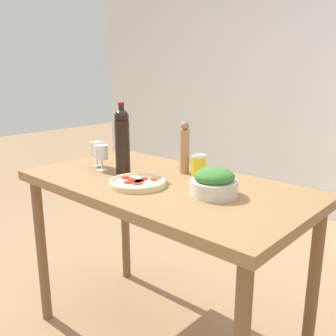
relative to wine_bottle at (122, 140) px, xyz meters
name	(u,v)px	position (x,y,z in m)	size (l,w,h in m)	color
prep_counter	(163,202)	(0.26, 0.02, -0.28)	(1.41, 0.74, 0.90)	olive
wine_bottle	(122,140)	(0.00, 0.00, 0.00)	(0.08, 0.08, 0.36)	black
wine_glass_near	(102,154)	(-0.12, -0.04, -0.08)	(0.07, 0.07, 0.14)	silver
wine_glass_far	(96,150)	(-0.21, 0.00, -0.08)	(0.07, 0.07, 0.14)	silver
pepper_mill	(185,148)	(0.23, 0.21, -0.04)	(0.05, 0.05, 0.27)	#AD7F51
salad_bowl	(214,183)	(0.56, 0.02, -0.12)	(0.20, 0.20, 0.12)	silver
homemade_pizza	(138,182)	(0.22, -0.10, -0.16)	(0.26, 0.26, 0.03)	beige
salt_canister	(198,165)	(0.32, 0.22, -0.12)	(0.07, 0.07, 0.11)	yellow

